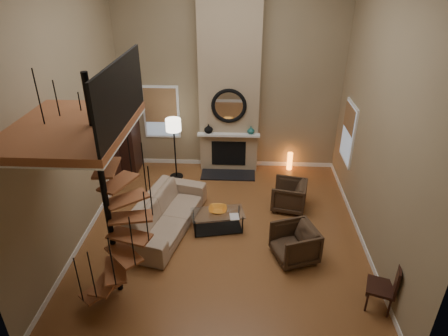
# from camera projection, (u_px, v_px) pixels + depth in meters

# --- Properties ---
(ground) EXTENTS (6.00, 6.50, 0.01)m
(ground) POSITION_uv_depth(u_px,v_px,m) (223.00, 232.00, 8.74)
(ground) COLOR #A06433
(ground) RESTS_ON ground
(back_wall) EXTENTS (6.00, 0.02, 5.50)m
(back_wall) POSITION_uv_depth(u_px,v_px,m) (230.00, 72.00, 10.30)
(back_wall) COLOR #917E5D
(back_wall) RESTS_ON ground
(front_wall) EXTENTS (6.00, 0.02, 5.50)m
(front_wall) POSITION_uv_depth(u_px,v_px,m) (208.00, 213.00, 4.58)
(front_wall) COLOR #917E5D
(front_wall) RESTS_ON ground
(left_wall) EXTENTS (0.02, 6.50, 5.50)m
(left_wall) POSITION_uv_depth(u_px,v_px,m) (68.00, 112.00, 7.58)
(left_wall) COLOR #917E5D
(left_wall) RESTS_ON ground
(right_wall) EXTENTS (0.02, 6.50, 5.50)m
(right_wall) POSITION_uv_depth(u_px,v_px,m) (383.00, 118.00, 7.30)
(right_wall) COLOR #917E5D
(right_wall) RESTS_ON ground
(baseboard_back) EXTENTS (6.00, 0.02, 0.12)m
(baseboard_back) POSITION_uv_depth(u_px,v_px,m) (229.00, 163.00, 11.56)
(baseboard_back) COLOR white
(baseboard_back) RESTS_ON ground
(baseboard_left) EXTENTS (0.02, 6.50, 0.12)m
(baseboard_left) POSITION_uv_depth(u_px,v_px,m) (91.00, 225.00, 8.85)
(baseboard_left) COLOR white
(baseboard_left) RESTS_ON ground
(baseboard_right) EXTENTS (0.02, 6.50, 0.12)m
(baseboard_right) POSITION_uv_depth(u_px,v_px,m) (359.00, 234.00, 8.57)
(baseboard_right) COLOR white
(baseboard_right) RESTS_ON ground
(chimney_breast) EXTENTS (1.60, 0.38, 5.50)m
(chimney_breast) POSITION_uv_depth(u_px,v_px,m) (229.00, 74.00, 10.13)
(chimney_breast) COLOR tan
(chimney_breast) RESTS_ON ground
(hearth) EXTENTS (1.50, 0.60, 0.04)m
(hearth) POSITION_uv_depth(u_px,v_px,m) (228.00, 175.00, 10.99)
(hearth) COLOR black
(hearth) RESTS_ON ground
(firebox) EXTENTS (0.95, 0.02, 0.72)m
(firebox) POSITION_uv_depth(u_px,v_px,m) (229.00, 153.00, 10.99)
(firebox) COLOR black
(firebox) RESTS_ON chimney_breast
(mantel) EXTENTS (1.70, 0.18, 0.06)m
(mantel) POSITION_uv_depth(u_px,v_px,m) (229.00, 135.00, 10.64)
(mantel) COLOR white
(mantel) RESTS_ON chimney_breast
(mirror_frame) EXTENTS (0.94, 0.10, 0.94)m
(mirror_frame) POSITION_uv_depth(u_px,v_px,m) (229.00, 106.00, 10.32)
(mirror_frame) COLOR black
(mirror_frame) RESTS_ON chimney_breast
(mirror_disc) EXTENTS (0.80, 0.01, 0.80)m
(mirror_disc) POSITION_uv_depth(u_px,v_px,m) (229.00, 106.00, 10.32)
(mirror_disc) COLOR white
(mirror_disc) RESTS_ON chimney_breast
(vase_left) EXTENTS (0.24, 0.24, 0.25)m
(vase_left) POSITION_uv_depth(u_px,v_px,m) (208.00, 129.00, 10.63)
(vase_left) COLOR black
(vase_left) RESTS_ON mantel
(vase_right) EXTENTS (0.20, 0.20, 0.21)m
(vase_right) POSITION_uv_depth(u_px,v_px,m) (251.00, 130.00, 10.58)
(vase_right) COLOR #185551
(vase_right) RESTS_ON mantel
(window_back) EXTENTS (1.02, 0.06, 1.52)m
(window_back) POSITION_uv_depth(u_px,v_px,m) (161.00, 111.00, 10.89)
(window_back) COLOR white
(window_back) RESTS_ON back_wall
(window_right) EXTENTS (0.06, 1.02, 1.52)m
(window_right) POSITION_uv_depth(u_px,v_px,m) (349.00, 132.00, 9.59)
(window_right) COLOR white
(window_right) RESTS_ON right_wall
(entry_door) EXTENTS (0.10, 1.05, 2.16)m
(entry_door) POSITION_uv_depth(u_px,v_px,m) (111.00, 151.00, 9.96)
(entry_door) COLOR white
(entry_door) RESTS_ON ground
(loft) EXTENTS (1.70, 2.20, 1.09)m
(loft) POSITION_uv_depth(u_px,v_px,m) (76.00, 125.00, 5.72)
(loft) COLOR #9C5833
(loft) RESTS_ON left_wall
(spiral_stair) EXTENTS (1.47, 1.47, 4.06)m
(spiral_stair) POSITION_uv_depth(u_px,v_px,m) (108.00, 208.00, 6.40)
(spiral_stair) COLOR black
(spiral_stair) RESTS_ON ground
(hutch) EXTENTS (0.42, 0.89, 1.99)m
(hutch) POSITION_uv_depth(u_px,v_px,m) (130.00, 139.00, 10.91)
(hutch) COLOR black
(hutch) RESTS_ON ground
(sofa) EXTENTS (1.60, 2.80, 0.77)m
(sofa) POSITION_uv_depth(u_px,v_px,m) (165.00, 213.00, 8.69)
(sofa) COLOR tan
(sofa) RESTS_ON ground
(armchair_near) EXTENTS (0.94, 0.92, 0.72)m
(armchair_near) POSITION_uv_depth(u_px,v_px,m) (292.00, 196.00, 9.40)
(armchair_near) COLOR #3E2B1C
(armchair_near) RESTS_ON ground
(armchair_far) EXTENTS (1.04, 1.02, 0.74)m
(armchair_far) POSITION_uv_depth(u_px,v_px,m) (298.00, 243.00, 7.85)
(armchair_far) COLOR #3E2B1C
(armchair_far) RESTS_ON ground
(coffee_table) EXTENTS (1.24, 0.80, 0.44)m
(coffee_table) POSITION_uv_depth(u_px,v_px,m) (218.00, 219.00, 8.67)
(coffee_table) COLOR silver
(coffee_table) RESTS_ON ground
(bowl) EXTENTS (0.41, 0.41, 0.10)m
(bowl) POSITION_uv_depth(u_px,v_px,m) (218.00, 210.00, 8.62)
(bowl) COLOR orange
(bowl) RESTS_ON coffee_table
(book) EXTENTS (0.23, 0.28, 0.03)m
(book) POSITION_uv_depth(u_px,v_px,m) (233.00, 217.00, 8.44)
(book) COLOR gray
(book) RESTS_ON coffee_table
(floor_lamp) EXTENTS (0.40, 0.40, 1.71)m
(floor_lamp) POSITION_uv_depth(u_px,v_px,m) (174.00, 130.00, 10.28)
(floor_lamp) COLOR black
(floor_lamp) RESTS_ON ground
(accent_lamp) EXTENTS (0.15, 0.15, 0.53)m
(accent_lamp) POSITION_uv_depth(u_px,v_px,m) (290.00, 161.00, 11.22)
(accent_lamp) COLOR orange
(accent_lamp) RESTS_ON ground
(side_chair) EXTENTS (0.59, 0.59, 0.98)m
(side_chair) POSITION_uv_depth(u_px,v_px,m) (387.00, 285.00, 6.59)
(side_chair) COLOR black
(side_chair) RESTS_ON ground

